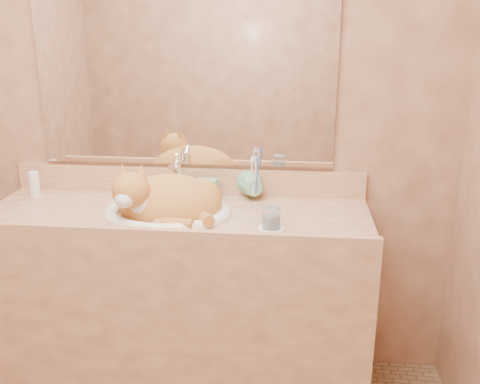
# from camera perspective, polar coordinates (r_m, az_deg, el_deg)

# --- Properties ---
(wall_back) EXTENTS (2.40, 0.02, 2.50)m
(wall_back) POSITION_cam_1_polar(r_m,az_deg,el_deg) (2.39, -5.79, 9.15)
(wall_back) COLOR brown
(wall_back) RESTS_ON ground
(vanity_counter) EXTENTS (1.60, 0.55, 0.85)m
(vanity_counter) POSITION_cam_1_polar(r_m,az_deg,el_deg) (2.40, -6.49, -11.75)
(vanity_counter) COLOR #9D6646
(vanity_counter) RESTS_ON floor
(mirror) EXTENTS (1.30, 0.02, 0.80)m
(mirror) POSITION_cam_1_polar(r_m,az_deg,el_deg) (2.36, -5.95, 12.47)
(mirror) COLOR white
(mirror) RESTS_ON wall_back
(sink_basin) EXTENTS (0.60, 0.53, 0.16)m
(sink_basin) POSITION_cam_1_polar(r_m,az_deg,el_deg) (2.19, -7.82, -0.37)
(sink_basin) COLOR white
(sink_basin) RESTS_ON vanity_counter
(faucet) EXTENTS (0.06, 0.14, 0.19)m
(faucet) POSITION_cam_1_polar(r_m,az_deg,el_deg) (2.37, -6.73, 1.45)
(faucet) COLOR white
(faucet) RESTS_ON vanity_counter
(cat) EXTENTS (0.44, 0.36, 0.23)m
(cat) POSITION_cam_1_polar(r_m,az_deg,el_deg) (2.18, -8.02, -0.65)
(cat) COLOR #B26829
(cat) RESTS_ON sink_basin
(soap_dispenser) EXTENTS (0.10, 0.10, 0.20)m
(soap_dispenser) POSITION_cam_1_polar(r_m,az_deg,el_deg) (2.25, -4.23, 0.87)
(soap_dispenser) COLOR #72B791
(soap_dispenser) RESTS_ON vanity_counter
(toothbrush_cup) EXTENTS (0.15, 0.15, 0.11)m
(toothbrush_cup) POSITION_cam_1_polar(r_m,az_deg,el_deg) (2.32, 1.59, 0.22)
(toothbrush_cup) COLOR #72B791
(toothbrush_cup) RESTS_ON vanity_counter
(toothbrushes) EXTENTS (0.03, 0.03, 0.21)m
(toothbrushes) POSITION_cam_1_polar(r_m,az_deg,el_deg) (2.30, 1.60, 1.81)
(toothbrushes) COLOR white
(toothbrushes) RESTS_ON toothbrush_cup
(saucer) EXTENTS (0.10, 0.10, 0.01)m
(saucer) POSITION_cam_1_polar(r_m,az_deg,el_deg) (2.03, 3.34, -3.95)
(saucer) COLOR white
(saucer) RESTS_ON vanity_counter
(water_glass) EXTENTS (0.07, 0.07, 0.08)m
(water_glass) POSITION_cam_1_polar(r_m,az_deg,el_deg) (2.01, 3.36, -2.76)
(water_glass) COLOR silver
(water_glass) RESTS_ON saucer
(lotion_bottle) EXTENTS (0.05, 0.05, 0.11)m
(lotion_bottle) POSITION_cam_1_polar(r_m,az_deg,el_deg) (2.57, -21.09, 0.82)
(lotion_bottle) COLOR white
(lotion_bottle) RESTS_ON vanity_counter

